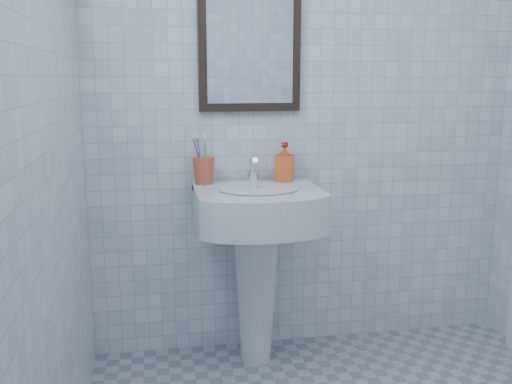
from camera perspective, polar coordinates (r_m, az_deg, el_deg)
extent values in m
cube|color=white|center=(2.92, 5.10, 8.32)|extent=(2.20, 0.02, 2.50)
cube|color=white|center=(1.65, -21.76, 5.31)|extent=(0.02, 2.40, 2.50)
cone|color=silver|center=(2.86, -0.01, -9.85)|extent=(0.23, 0.23, 0.73)
cube|color=silver|center=(2.69, 0.19, -1.57)|extent=(0.59, 0.42, 0.18)
cube|color=silver|center=(2.83, -0.40, 0.71)|extent=(0.59, 0.10, 0.03)
cylinder|color=white|center=(2.64, 0.32, 0.37)|extent=(0.37, 0.37, 0.01)
cylinder|color=white|center=(2.79, -0.31, 1.47)|extent=(0.05, 0.05, 0.05)
cylinder|color=white|center=(2.77, -0.26, 2.73)|extent=(0.03, 0.10, 0.08)
cylinder|color=white|center=(2.81, -0.39, 2.41)|extent=(0.03, 0.05, 0.10)
imported|color=#DD4D15|center=(2.84, 2.87, 3.02)|extent=(0.12, 0.12, 0.19)
cube|color=black|center=(2.84, -0.64, 14.33)|extent=(0.50, 0.04, 0.62)
cube|color=white|center=(2.82, -0.57, 14.36)|extent=(0.42, 0.00, 0.54)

